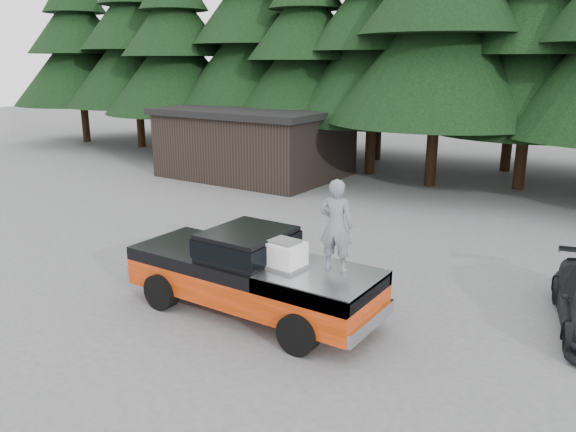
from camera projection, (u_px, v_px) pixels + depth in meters
The scene contains 7 objects.
ground at pixel (257, 299), 13.39m from camera, with size 120.00×120.00×0.00m, color #535356.
pickup_truck at pixel (252, 285), 12.50m from camera, with size 6.00×2.04×1.33m, color red, non-canonical shape.
truck_cab at pixel (247, 243), 12.30m from camera, with size 1.66×1.90×0.59m, color black.
air_compressor at pixel (285, 255), 11.63m from camera, with size 0.77×0.64×0.53m, color white.
man_on_bed at pixel (336, 226), 11.28m from camera, with size 0.70×0.46×1.92m, color slate.
utility_building at pixel (255, 142), 27.37m from camera, with size 8.40×6.40×3.30m.
treeline at pixel (494, 8), 24.89m from camera, with size 60.15×16.05×17.50m.
Camera 1 is at (7.47, -9.89, 5.50)m, focal length 35.00 mm.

